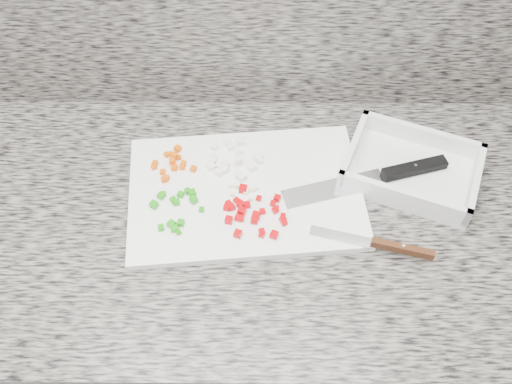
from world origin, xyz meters
TOP-DOWN VIEW (x-y plane):
  - cabinet at (0.00, 1.44)m, footprint 3.92×0.62m
  - countertop at (0.00, 1.44)m, footprint 3.96×0.64m
  - cutting_board at (0.08, 1.48)m, footprint 0.47×0.33m
  - carrot_pile at (-0.06, 1.54)m, footprint 0.09×0.09m
  - onion_pile at (0.06, 1.55)m, footprint 0.11×0.12m
  - green_pepper_pile at (-0.04, 1.44)m, footprint 0.10×0.10m
  - red_pepper_pile at (0.10, 1.42)m, footprint 0.12×0.12m
  - garlic_pile at (0.08, 1.48)m, footprint 0.06×0.04m
  - chef_knife at (0.36, 1.51)m, footprint 0.33×0.12m
  - paring_knife at (0.33, 1.36)m, footprint 0.22×0.07m
  - tray at (0.40, 1.53)m, footprint 0.30×0.26m

SIDE VIEW (x-z plane):
  - cabinet at x=0.00m, z-range 0.00..0.86m
  - countertop at x=0.00m, z-range 0.86..0.90m
  - cutting_board at x=0.08m, z-range 0.90..0.91m
  - tray at x=0.40m, z-range 0.89..0.94m
  - garlic_pile at x=0.08m, z-range 0.91..0.92m
  - green_pepper_pile at x=-0.04m, z-range 0.91..0.93m
  - chef_knife at x=0.36m, z-range 0.91..0.93m
  - red_pepper_pile at x=0.10m, z-range 0.91..0.93m
  - carrot_pile at x=-0.06m, z-range 0.91..0.93m
  - paring_knife at x=0.33m, z-range 0.91..0.93m
  - onion_pile at x=0.06m, z-range 0.91..0.93m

